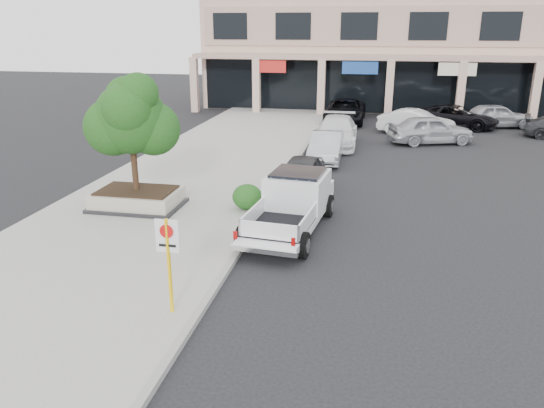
{
  "coord_description": "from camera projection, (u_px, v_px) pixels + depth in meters",
  "views": [
    {
      "loc": [
        2.3,
        -13.36,
        6.48
      ],
      "look_at": [
        -0.67,
        1.5,
        1.39
      ],
      "focal_mm": 35.0,
      "sensor_mm": 36.0,
      "label": 1
    }
  ],
  "objects": [
    {
      "name": "ground",
      "position": [
        285.0,
        269.0,
        14.91
      ],
      "size": [
        120.0,
        120.0,
        0.0
      ],
      "primitive_type": "plane",
      "color": "black",
      "rests_on": "ground"
    },
    {
      "name": "sidewalk",
      "position": [
        177.0,
        193.0,
        21.49
      ],
      "size": [
        8.0,
        52.0,
        0.15
      ],
      "primitive_type": "cube",
      "color": "gray",
      "rests_on": "ground"
    },
    {
      "name": "curb",
      "position": [
        273.0,
        198.0,
        20.75
      ],
      "size": [
        0.2,
        52.0,
        0.15
      ],
      "primitive_type": "cube",
      "color": "gray",
      "rests_on": "ground"
    },
    {
      "name": "strip_mall",
      "position": [
        453.0,
        48.0,
        43.45
      ],
      "size": [
        40.55,
        12.43,
        9.5
      ],
      "color": "tan",
      "rests_on": "ground"
    },
    {
      "name": "planter",
      "position": [
        137.0,
        199.0,
        19.44
      ],
      "size": [
        3.2,
        2.2,
        0.68
      ],
      "color": "black",
      "rests_on": "sidewalk"
    },
    {
      "name": "planter_tree",
      "position": [
        136.0,
        118.0,
        18.63
      ],
      "size": [
        2.9,
        2.55,
        4.0
      ],
      "color": "black",
      "rests_on": "planter"
    },
    {
      "name": "no_parking_sign",
      "position": [
        168.0,
        253.0,
        11.92
      ],
      "size": [
        0.55,
        0.09,
        2.3
      ],
      "color": "yellow",
      "rests_on": "sidewalk"
    },
    {
      "name": "hedge",
      "position": [
        247.0,
        197.0,
        19.17
      ],
      "size": [
        1.1,
        0.99,
        0.93
      ],
      "primitive_type": "ellipsoid",
      "color": "#123F12",
      "rests_on": "sidewalk"
    },
    {
      "name": "pickup_truck",
      "position": [
        290.0,
        206.0,
        17.32
      ],
      "size": [
        2.72,
        5.97,
        1.82
      ],
      "primitive_type": null,
      "rotation": [
        0.0,
        0.0,
        -0.1
      ],
      "color": "white",
      "rests_on": "ground"
    },
    {
      "name": "curb_car_a",
      "position": [
        301.0,
        175.0,
        21.63
      ],
      "size": [
        1.86,
        4.26,
        1.43
      ],
      "primitive_type": "imported",
      "rotation": [
        0.0,
        0.0,
        -0.04
      ],
      "color": "#2B2D30",
      "rests_on": "ground"
    },
    {
      "name": "curb_car_b",
      "position": [
        326.0,
        147.0,
        26.65
      ],
      "size": [
        1.58,
        4.38,
        1.44
      ],
      "primitive_type": "imported",
      "rotation": [
        0.0,
        0.0,
        0.01
      ],
      "color": "#AAAEB2",
      "rests_on": "ground"
    },
    {
      "name": "curb_car_c",
      "position": [
        336.0,
        132.0,
        30.05
      ],
      "size": [
        2.41,
        5.63,
        1.62
      ],
      "primitive_type": "imported",
      "rotation": [
        0.0,
        0.0,
        0.03
      ],
      "color": "silver",
      "rests_on": "ground"
    },
    {
      "name": "curb_car_d",
      "position": [
        345.0,
        111.0,
        37.33
      ],
      "size": [
        2.72,
        5.85,
        1.62
      ],
      "primitive_type": "imported",
      "rotation": [
        0.0,
        0.0,
        -0.01
      ],
      "color": "black",
      "rests_on": "ground"
    },
    {
      "name": "lot_car_a",
      "position": [
        431.0,
        130.0,
        30.55
      ],
      "size": [
        5.17,
        3.38,
        1.64
      ],
      "primitive_type": "imported",
      "rotation": [
        0.0,
        0.0,
        1.9
      ],
      "color": "#AAACB2",
      "rests_on": "ground"
    },
    {
      "name": "lot_car_b",
      "position": [
        416.0,
        122.0,
        33.14
      ],
      "size": [
        4.95,
        2.9,
        1.54
      ],
      "primitive_type": "imported",
      "rotation": [
        0.0,
        0.0,
        1.28
      ],
      "color": "silver",
      "rests_on": "ground"
    },
    {
      "name": "lot_car_d",
      "position": [
        456.0,
        117.0,
        35.38
      ],
      "size": [
        5.9,
        3.95,
        1.5
      ],
      "primitive_type": "imported",
      "rotation": [
        0.0,
        0.0,
        1.28
      ],
      "color": "black",
      "rests_on": "ground"
    },
    {
      "name": "lot_car_e",
      "position": [
        496.0,
        116.0,
        35.47
      ],
      "size": [
        5.0,
        2.91,
        1.6
      ],
      "primitive_type": "imported",
      "rotation": [
        0.0,
        0.0,
        1.8
      ],
      "color": "#A7A8AF",
      "rests_on": "ground"
    }
  ]
}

